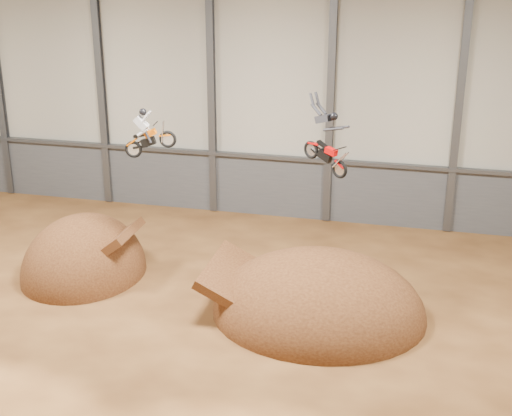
{
  "coord_description": "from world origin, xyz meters",
  "views": [
    {
      "loc": [
        8.43,
        -22.86,
        14.88
      ],
      "look_at": [
        1.86,
        4.0,
        4.54
      ],
      "focal_mm": 50.0,
      "sensor_mm": 36.0,
      "label": 1
    }
  ],
  "objects_px": {
    "takeoff_ramp": "(85,273)",
    "fmx_rider_b": "(324,135)",
    "fmx_rider_a": "(152,128)",
    "landing_ramp": "(318,314)"
  },
  "relations": [
    {
      "from": "takeoff_ramp",
      "to": "landing_ramp",
      "type": "bearing_deg",
      "value": -6.35
    },
    {
      "from": "takeoff_ramp",
      "to": "fmx_rider_b",
      "type": "bearing_deg",
      "value": -2.98
    },
    {
      "from": "landing_ramp",
      "to": "fmx_rider_b",
      "type": "xyz_separation_m",
      "value": [
        -0.12,
        0.69,
        7.67
      ]
    },
    {
      "from": "fmx_rider_b",
      "to": "landing_ramp",
      "type": "bearing_deg",
      "value": -47.96
    },
    {
      "from": "takeoff_ramp",
      "to": "fmx_rider_a",
      "type": "distance_m",
      "value": 8.6
    },
    {
      "from": "takeoff_ramp",
      "to": "fmx_rider_b",
      "type": "distance_m",
      "value": 13.73
    },
    {
      "from": "fmx_rider_a",
      "to": "fmx_rider_b",
      "type": "relative_size",
      "value": 0.74
    },
    {
      "from": "fmx_rider_b",
      "to": "fmx_rider_a",
      "type": "bearing_deg",
      "value": -147.14
    },
    {
      "from": "fmx_rider_b",
      "to": "takeoff_ramp",
      "type": "bearing_deg",
      "value": -150.57
    },
    {
      "from": "fmx_rider_a",
      "to": "fmx_rider_b",
      "type": "height_order",
      "value": "fmx_rider_b"
    }
  ]
}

